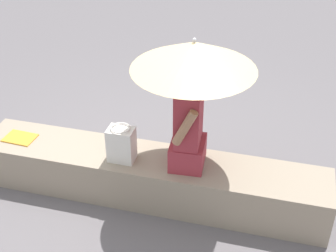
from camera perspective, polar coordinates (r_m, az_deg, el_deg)
ground_plane at (r=4.30m, az=-2.22°, el=-8.34°), size 14.00×14.00×0.00m
stone_bench at (r=4.16m, az=-2.28°, el=-6.18°), size 3.09×0.52×0.41m
person_seated at (r=3.76m, az=2.52°, el=0.17°), size 0.30×0.48×0.90m
parasol at (r=3.49m, az=3.17°, el=8.56°), size 0.96×0.96×1.12m
handbag_black at (r=3.95m, az=-5.70°, el=-2.20°), size 0.22×0.17×0.32m
magazine at (r=4.48m, az=-17.59°, el=-1.38°), size 0.29×0.21×0.01m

